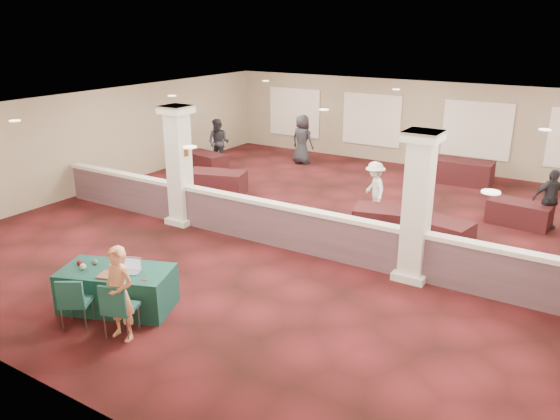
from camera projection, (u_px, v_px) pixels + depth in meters
The scene contains 32 objects.
ground at pixel (321, 230), 14.48m from camera, with size 16.00×16.00×0.00m, color #4E1317.
wall_back at pixel (422, 124), 20.38m from camera, with size 16.00×0.04×3.20m, color gray.
wall_front at pixel (53, 299), 7.54m from camera, with size 16.00×0.04×3.20m, color gray.
wall_left at pixel (107, 138), 17.95m from camera, with size 0.04×16.00×3.20m, color gray.
ceiling at pixel (324, 109), 13.44m from camera, with size 16.00×16.00×0.02m, color silver.
partition_wall at pixel (292, 227), 13.09m from camera, with size 15.60×0.28×1.10m.
column_left at pixel (179, 165), 14.49m from camera, with size 0.72×0.72×3.20m.
column_right at pixel (417, 206), 11.24m from camera, with size 0.72×0.72×3.20m.
sconce_left at pixel (170, 150), 14.51m from camera, with size 0.12×0.12×0.18m.
sconce_right at pixel (186, 153), 14.23m from camera, with size 0.12×0.12×0.18m.
near_table at pixel (118, 289), 10.43m from camera, with size 2.09×1.04×0.80m, color #103C2F.
conf_chair_main at pixel (117, 305), 9.39m from camera, with size 0.65×0.66×1.03m.
conf_chair_side at pixel (74, 299), 9.66m from camera, with size 0.68×0.68×0.99m.
woman at pixel (120, 294), 9.28m from camera, with size 0.61×0.41×1.70m, color #F09768.
far_table_front_left at pixel (217, 183), 17.40m from camera, with size 1.83×0.91×0.74m, color black.
far_table_front_center at pixel (392, 223), 13.86m from camera, with size 1.90×0.95×0.77m, color black.
far_table_front_right at pixel (434, 232), 13.34m from camera, with size 1.76×0.88×0.71m, color black.
far_table_back_left at pixel (206, 162), 20.19m from camera, with size 1.61×0.81×0.65m, color black.
far_table_back_center at pixel (462, 172), 18.57m from camera, with size 1.96×0.98×0.79m, color black.
far_table_back_right at pixel (519, 213), 14.76m from camera, with size 1.59×0.79×0.64m, color black.
attendee_a at pixel (219, 143), 20.64m from camera, with size 0.86×0.48×1.80m, color black.
attendee_b at pixel (374, 189), 15.36m from camera, with size 1.00×0.46×1.56m, color silver.
attendee_c at pixel (550, 199), 14.41m from camera, with size 0.94×0.45×1.60m, color black.
attendee_d at pixel (302, 139), 20.98m from camera, with size 0.93×0.50×1.89m, color black.
laptop_base at pixel (130, 272), 10.18m from camera, with size 0.36×0.25×0.02m, color silver.
laptop_screen at pixel (133, 263), 10.26m from camera, with size 0.36×0.01×0.24m, color silver.
screen_glow at pixel (133, 264), 10.26m from camera, with size 0.33×0.00×0.21m, color silver.
knitting at pixel (111, 275), 10.03m from camera, with size 0.44×0.33×0.03m, color #B1441C.
yarn_cream at pixel (83, 267), 10.29m from camera, with size 0.12×0.12×0.12m, color beige.
yarn_red at pixel (80, 263), 10.47m from camera, with size 0.11×0.11×0.11m, color #5C1512.
yarn_grey at pixel (95, 262), 10.49m from camera, with size 0.11×0.11×0.11m, color #444448.
scissors at pixel (144, 280), 9.88m from camera, with size 0.13×0.03×0.01m, color red.
Camera 1 is at (6.22, -12.04, 5.24)m, focal length 35.00 mm.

